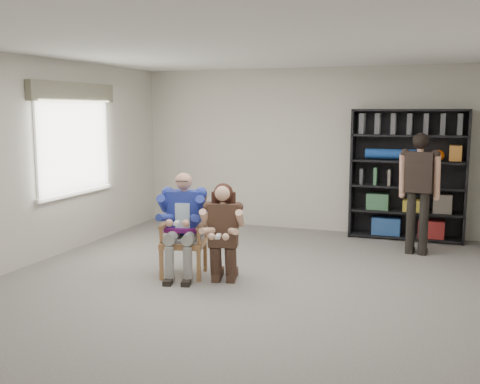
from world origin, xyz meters
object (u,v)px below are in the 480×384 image
at_px(seated_man, 183,224).
at_px(standing_man, 418,195).
at_px(bookshelf, 408,175).
at_px(kneeling_woman, 223,234).
at_px(armchair, 184,236).

distance_m(seated_man, standing_man, 3.46).
bearing_deg(bookshelf, kneeling_woman, -121.26).
bearing_deg(armchair, kneeling_woman, -24.76).
distance_m(kneeling_woman, standing_man, 3.11).
xyz_separation_m(kneeling_woman, bookshelf, (1.94, 3.19, 0.44)).
bearing_deg(standing_man, kneeling_woman, -125.79).
bearing_deg(seated_man, bookshelf, 37.59).
bearing_deg(bookshelf, seated_man, -129.35).
relative_size(kneeling_woman, standing_man, 0.69).
height_order(kneeling_woman, standing_man, standing_man).
height_order(armchair, kneeling_woman, kneeling_woman).
bearing_deg(standing_man, bookshelf, 110.48).
xyz_separation_m(seated_man, kneeling_woman, (0.58, -0.12, -0.06)).
distance_m(seated_man, bookshelf, 3.99).
relative_size(armchair, kneeling_woman, 0.84).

